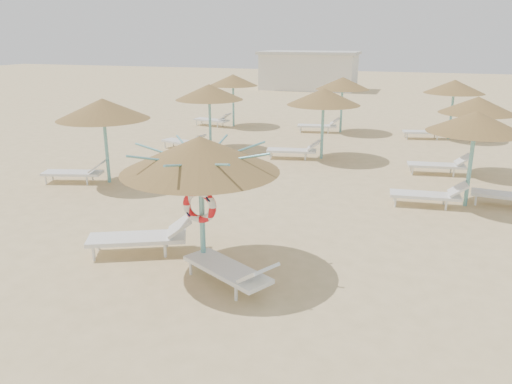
% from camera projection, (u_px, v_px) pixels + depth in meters
% --- Properties ---
extents(ground, '(120.00, 120.00, 0.00)m').
position_uv_depth(ground, '(217.00, 264.00, 10.51)').
color(ground, '#DAB985').
rests_on(ground, ground).
extents(main_palapa, '(3.10, 3.10, 2.78)m').
position_uv_depth(main_palapa, '(200.00, 155.00, 9.59)').
color(main_palapa, '#68B2B5').
rests_on(main_palapa, ground).
extents(lounger_main_a, '(2.35, 1.58, 0.83)m').
position_uv_depth(lounger_main_a, '(144.00, 236.00, 10.94)').
color(lounger_main_a, white).
rests_on(lounger_main_a, ground).
extents(lounger_main_b, '(2.16, 1.57, 0.77)m').
position_uv_depth(lounger_main_b, '(232.00, 270.00, 9.43)').
color(lounger_main_b, white).
rests_on(lounger_main_b, ground).
extents(palapa_field, '(15.24, 13.96, 2.72)m').
position_uv_depth(palapa_field, '(312.00, 96.00, 19.50)').
color(palapa_field, '#68B2B5').
rests_on(palapa_field, ground).
extents(service_hut, '(8.40, 4.40, 3.25)m').
position_uv_depth(service_hut, '(309.00, 70.00, 43.47)').
color(service_hut, silver).
rests_on(service_hut, ground).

